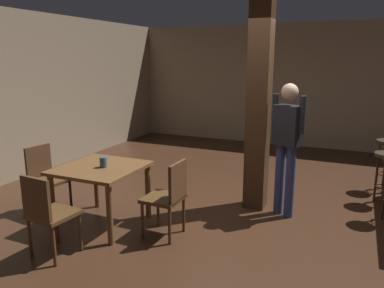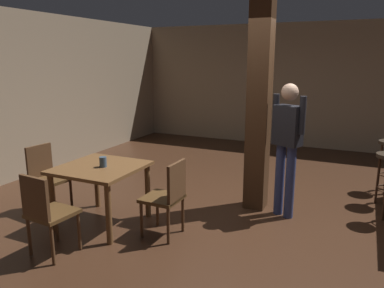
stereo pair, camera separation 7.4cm
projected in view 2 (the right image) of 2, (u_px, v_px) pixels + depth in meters
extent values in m
plane|color=#382114|center=(244.00, 218.00, 4.83)|extent=(10.80, 10.80, 0.00)
cube|color=gray|center=(304.00, 86.00, 8.50)|extent=(8.00, 0.10, 2.80)
cube|color=gray|center=(12.00, 97.00, 6.15)|extent=(0.10, 9.00, 2.80)
cube|color=#422816|center=(259.00, 106.00, 4.91)|extent=(0.28, 0.28, 2.80)
cube|color=brown|center=(100.00, 168.00, 4.54)|extent=(0.96, 0.96, 0.04)
cylinder|color=brown|center=(148.00, 191.00, 4.81)|extent=(0.07, 0.07, 0.70)
cylinder|color=brown|center=(97.00, 182.00, 5.15)|extent=(0.07, 0.07, 0.70)
cylinder|color=brown|center=(109.00, 214.00, 4.09)|extent=(0.07, 0.07, 0.70)
cylinder|color=brown|center=(52.00, 203.00, 4.43)|extent=(0.07, 0.07, 0.70)
cube|color=#4C3319|center=(162.00, 198.00, 4.29)|extent=(0.43, 0.43, 0.04)
cube|color=#4C301C|center=(177.00, 182.00, 4.16)|extent=(0.04, 0.38, 0.45)
cylinder|color=#4C301C|center=(141.00, 219.00, 4.26)|extent=(0.04, 0.04, 0.43)
cylinder|color=#4C301C|center=(157.00, 209.00, 4.57)|extent=(0.04, 0.04, 0.43)
cylinder|color=#4C301C|center=(168.00, 225.00, 4.12)|extent=(0.04, 0.04, 0.43)
cylinder|color=#4C301C|center=(183.00, 214.00, 4.42)|extent=(0.04, 0.04, 0.43)
cube|color=#4C3319|center=(50.00, 180.00, 4.93)|extent=(0.47, 0.47, 0.04)
cube|color=#4C301C|center=(39.00, 162.00, 4.98)|extent=(0.08, 0.38, 0.45)
cylinder|color=#4C301C|center=(71.00, 195.00, 5.04)|extent=(0.04, 0.04, 0.43)
cylinder|color=#4C301C|center=(49.00, 203.00, 4.75)|extent=(0.04, 0.04, 0.43)
cylinder|color=#4C301C|center=(54.00, 190.00, 5.22)|extent=(0.04, 0.04, 0.43)
cylinder|color=#4C301C|center=(32.00, 198.00, 4.92)|extent=(0.04, 0.04, 0.43)
cube|color=#4C3319|center=(53.00, 213.00, 3.88)|extent=(0.46, 0.46, 0.04)
cube|color=#4C301C|center=(35.00, 199.00, 3.66)|extent=(0.38, 0.07, 0.45)
cylinder|color=#4C301C|center=(56.00, 223.00, 4.16)|extent=(0.04, 0.04, 0.43)
cylinder|color=#4C301C|center=(79.00, 231.00, 3.99)|extent=(0.04, 0.04, 0.43)
cylinder|color=#4C301C|center=(29.00, 236.00, 3.86)|extent=(0.04, 0.04, 0.43)
cylinder|color=#4C301C|center=(52.00, 244.00, 3.69)|extent=(0.04, 0.04, 0.43)
cylinder|color=#33475B|center=(103.00, 162.00, 4.48)|extent=(0.09, 0.09, 0.12)
cube|color=black|center=(288.00, 126.00, 4.66)|extent=(0.39, 0.32, 0.50)
sphere|color=tan|center=(290.00, 92.00, 4.56)|extent=(0.28, 0.28, 0.21)
cylinder|color=navy|center=(290.00, 182.00, 4.76)|extent=(0.16, 0.16, 0.95)
cylinder|color=navy|center=(280.00, 179.00, 4.88)|extent=(0.16, 0.16, 0.95)
cylinder|color=black|center=(302.00, 115.00, 4.48)|extent=(0.11, 0.11, 0.46)
cylinder|color=black|center=(276.00, 112.00, 4.77)|extent=(0.11, 0.11, 0.46)
cylinder|color=#382114|center=(378.00, 180.00, 5.26)|extent=(0.03, 0.03, 0.69)
cylinder|color=#422816|center=(380.00, 167.00, 5.76)|extent=(0.03, 0.03, 0.75)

